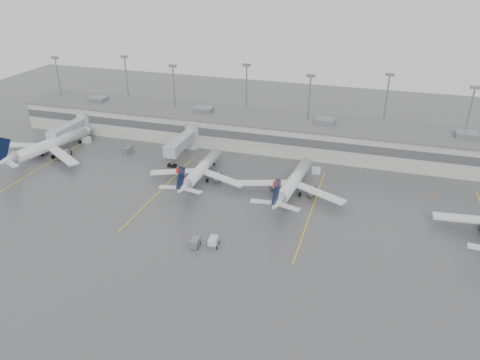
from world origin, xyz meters
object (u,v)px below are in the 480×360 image
(jet_far_left, at_px, (47,146))
(jet_mid_left, at_px, (200,170))
(baggage_tug, at_px, (213,243))
(jet_mid_right, at_px, (293,182))

(jet_far_left, relative_size, jet_mid_left, 1.16)
(jet_far_left, bearing_deg, jet_mid_left, 10.56)
(baggage_tug, bearing_deg, jet_mid_right, 63.66)
(jet_mid_right, bearing_deg, baggage_tug, -105.94)
(jet_mid_left, bearing_deg, jet_mid_right, -0.60)
(jet_far_left, distance_m, jet_mid_right, 67.01)
(jet_mid_left, height_order, baggage_tug, jet_mid_left)
(jet_far_left, bearing_deg, baggage_tug, -12.80)
(jet_far_left, distance_m, baggage_tug, 63.19)
(jet_mid_left, xyz_separation_m, baggage_tug, (12.68, -25.45, -2.02))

